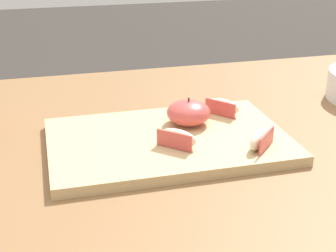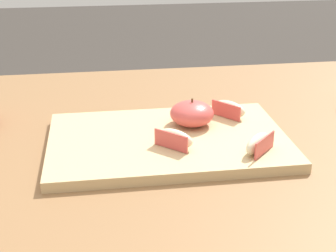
{
  "view_description": "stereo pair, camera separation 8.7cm",
  "coord_description": "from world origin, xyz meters",
  "px_view_note": "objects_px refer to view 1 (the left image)",
  "views": [
    {
      "loc": [
        -0.24,
        -0.82,
        1.15
      ],
      "look_at": [
        -0.04,
        -0.05,
        0.81
      ],
      "focal_mm": 52.89,
      "sensor_mm": 36.0,
      "label": 1
    },
    {
      "loc": [
        -0.16,
        -0.84,
        1.15
      ],
      "look_at": [
        -0.04,
        -0.05,
        0.81
      ],
      "focal_mm": 52.89,
      "sensor_mm": 36.0,
      "label": 2
    }
  ],
  "objects_px": {
    "cutting_board": "(168,141)",
    "apple_wedge_near_knife": "(223,107)",
    "apple_wedge_back": "(177,138)",
    "apple_half_skin_up": "(188,112)",
    "apple_wedge_left": "(260,139)"
  },
  "relations": [
    {
      "from": "cutting_board",
      "to": "apple_wedge_near_knife",
      "type": "relative_size",
      "value": 6.19
    },
    {
      "from": "apple_wedge_left",
      "to": "apple_wedge_near_knife",
      "type": "distance_m",
      "value": 0.16
    },
    {
      "from": "cutting_board",
      "to": "apple_wedge_near_knife",
      "type": "height_order",
      "value": "apple_wedge_near_knife"
    },
    {
      "from": "cutting_board",
      "to": "apple_wedge_left",
      "type": "height_order",
      "value": "apple_wedge_left"
    },
    {
      "from": "apple_wedge_left",
      "to": "apple_wedge_back",
      "type": "distance_m",
      "value": 0.14
    },
    {
      "from": "cutting_board",
      "to": "apple_wedge_near_knife",
      "type": "distance_m",
      "value": 0.15
    },
    {
      "from": "apple_wedge_left",
      "to": "apple_wedge_back",
      "type": "xyz_separation_m",
      "value": [
        -0.13,
        0.04,
        0.0
      ]
    },
    {
      "from": "apple_wedge_left",
      "to": "apple_wedge_near_knife",
      "type": "xyz_separation_m",
      "value": [
        -0.01,
        0.16,
        0.0
      ]
    },
    {
      "from": "apple_wedge_back",
      "to": "apple_wedge_near_knife",
      "type": "height_order",
      "value": "same"
    },
    {
      "from": "apple_wedge_near_knife",
      "to": "apple_half_skin_up",
      "type": "bearing_deg",
      "value": -160.11
    },
    {
      "from": "cutting_board",
      "to": "apple_wedge_back",
      "type": "bearing_deg",
      "value": -83.28
    },
    {
      "from": "apple_half_skin_up",
      "to": "apple_wedge_left",
      "type": "relative_size",
      "value": 1.24
    },
    {
      "from": "cutting_board",
      "to": "apple_half_skin_up",
      "type": "xyz_separation_m",
      "value": [
        0.05,
        0.05,
        0.03
      ]
    },
    {
      "from": "apple_wedge_left",
      "to": "apple_wedge_near_knife",
      "type": "relative_size",
      "value": 0.97
    },
    {
      "from": "apple_half_skin_up",
      "to": "apple_wedge_near_knife",
      "type": "distance_m",
      "value": 0.09
    }
  ]
}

